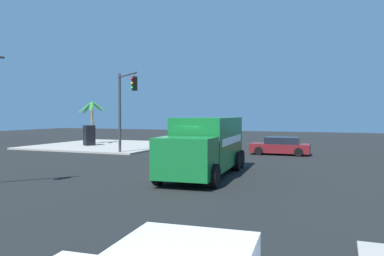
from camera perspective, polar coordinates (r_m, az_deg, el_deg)
The scene contains 7 objects.
ground_plane at distance 18.32m, azimuth -1.29°, elevation -7.35°, with size 100.00×100.00×0.00m, color black.
sidewalk_corner_far at distance 36.51m, azimuth -12.58°, elevation -2.57°, with size 12.07×12.07×0.14m, color #9E998E.
delivery_truck at distance 18.67m, azimuth 2.05°, elevation -2.61°, with size 7.80×3.29×2.83m.
traffic_light_primary at distance 28.02m, azimuth -10.17°, elevation 4.08°, with size 2.39×2.89×5.92m.
sedan_maroon at distance 28.90m, azimuth 13.19°, elevation -2.68°, with size 2.13×4.35×1.31m.
vending_machine_red at distance 35.95m, azimuth -15.24°, elevation -1.08°, with size 1.16×1.10×1.85m.
palm_tree_far at distance 38.14m, azimuth -14.84°, elevation 1.90°, with size 3.05×3.01×4.14m.
Camera 1 is at (-16.64, -7.04, 3.00)m, focal length 35.36 mm.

